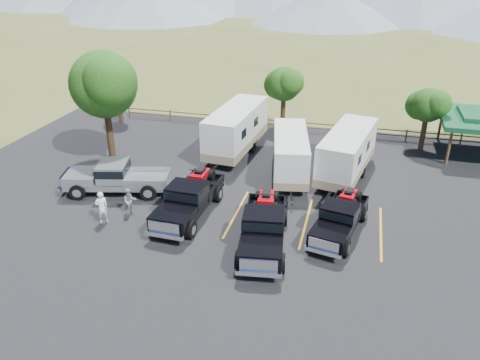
% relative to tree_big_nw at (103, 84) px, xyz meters
% --- Properties ---
extents(ground, '(320.00, 320.00, 0.00)m').
position_rel_tree_big_nw_xyz_m(ground, '(12.55, -9.03, -5.60)').
color(ground, '#495122').
rests_on(ground, ground).
extents(asphalt_lot, '(44.00, 34.00, 0.04)m').
position_rel_tree_big_nw_xyz_m(asphalt_lot, '(12.55, -6.03, -5.58)').
color(asphalt_lot, black).
rests_on(asphalt_lot, ground).
extents(stall_lines, '(12.12, 5.50, 0.01)m').
position_rel_tree_big_nw_xyz_m(stall_lines, '(12.55, -5.03, -5.55)').
color(stall_lines, gold).
rests_on(stall_lines, asphalt_lot).
extents(tree_big_nw, '(5.54, 5.18, 7.84)m').
position_rel_tree_big_nw_xyz_m(tree_big_nw, '(0.00, 0.00, 0.00)').
color(tree_big_nw, '#312113').
rests_on(tree_big_nw, ground).
extents(tree_ne_a, '(3.11, 2.92, 4.76)m').
position_rel_tree_big_nw_xyz_m(tree_ne_a, '(21.52, 7.99, -2.11)').
color(tree_ne_a, '#312113').
rests_on(tree_ne_a, ground).
extents(tree_north, '(3.46, 3.24, 5.25)m').
position_rel_tree_big_nw_xyz_m(tree_north, '(10.52, 9.99, -1.76)').
color(tree_north, '#312113').
rests_on(tree_north, ground).
extents(tree_nw_small, '(2.59, 2.43, 3.85)m').
position_rel_tree_big_nw_xyz_m(tree_nw_small, '(-3.48, 7.99, -2.81)').
color(tree_nw_small, '#312113').
rests_on(tree_nw_small, ground).
extents(rail_fence, '(36.12, 0.12, 1.00)m').
position_rel_tree_big_nw_xyz_m(rail_fence, '(14.55, 9.47, -4.99)').
color(rail_fence, '#4F3822').
rests_on(rail_fence, ground).
extents(rig_left, '(2.53, 6.64, 2.19)m').
position_rel_tree_big_nw_xyz_m(rig_left, '(8.01, -5.79, -4.50)').
color(rig_left, black).
rests_on(rig_left, asphalt_lot).
extents(rig_center, '(3.03, 6.80, 2.19)m').
position_rel_tree_big_nw_xyz_m(rig_center, '(12.69, -7.66, -4.50)').
color(rig_center, black).
rests_on(rig_center, asphalt_lot).
extents(rig_right, '(2.98, 6.04, 1.93)m').
position_rel_tree_big_nw_xyz_m(rig_right, '(16.36, -5.57, -4.63)').
color(rig_right, black).
rests_on(rig_right, asphalt_lot).
extents(trailer_left, '(3.13, 9.66, 3.34)m').
position_rel_tree_big_nw_xyz_m(trailer_left, '(8.14, 3.95, -3.81)').
color(trailer_left, silver).
rests_on(trailer_left, asphalt_lot).
extents(trailer_center, '(3.38, 8.33, 2.88)m').
position_rel_tree_big_nw_xyz_m(trailer_center, '(12.64, 0.83, -4.05)').
color(trailer_center, silver).
rests_on(trailer_center, asphalt_lot).
extents(trailer_right, '(3.65, 9.09, 3.14)m').
position_rel_tree_big_nw_xyz_m(trailer_right, '(16.26, 1.64, -3.91)').
color(trailer_right, silver).
rests_on(trailer_right, asphalt_lot).
extents(pickup_silver, '(6.95, 3.66, 1.99)m').
position_rel_tree_big_nw_xyz_m(pickup_silver, '(2.73, -4.32, -4.52)').
color(pickup_silver, '#95989D').
rests_on(pickup_silver, asphalt_lot).
extents(person_a, '(0.81, 0.79, 1.88)m').
position_rel_tree_big_nw_xyz_m(person_a, '(3.69, -7.83, -4.62)').
color(person_a, white).
rests_on(person_a, asphalt_lot).
extents(person_b, '(0.96, 0.93, 1.55)m').
position_rel_tree_big_nw_xyz_m(person_b, '(4.71, -6.56, -4.78)').
color(person_b, gray).
rests_on(person_b, asphalt_lot).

